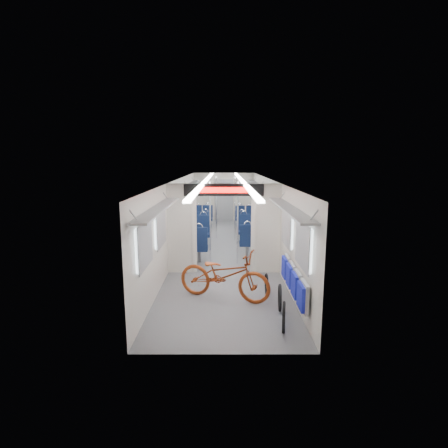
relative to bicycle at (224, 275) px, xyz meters
name	(u,v)px	position (x,y,z in m)	size (l,w,h in m)	color
carriage	(224,206)	(0.00, 3.58, 0.98)	(12.00, 12.02, 2.31)	#515456
bicycle	(224,275)	(0.00, 0.00, 0.00)	(0.70, 2.00, 1.05)	#903815
flip_bench	(293,280)	(1.35, -0.49, 0.05)	(0.12, 2.11, 0.52)	gray
bike_hoop_a	(284,318)	(1.01, -1.45, -0.28)	(0.54, 0.54, 0.05)	black
bike_hoop_b	(280,299)	(1.08, -0.60, -0.28)	(0.54, 0.54, 0.05)	black
bike_hoop_c	(266,285)	(0.92, 0.25, -0.32)	(0.47, 0.47, 0.05)	black
seat_bay_near_left	(194,236)	(-0.94, 3.65, 0.05)	(0.96, 2.30, 1.17)	#0D1939
seat_bay_near_right	(253,233)	(0.93, 4.18, 0.03)	(0.93, 2.16, 1.13)	#0D1939
seat_bay_far_left	(201,219)	(-0.94, 6.97, 0.01)	(0.91, 2.05, 1.09)	#0D1939
seat_bay_far_right	(247,219)	(0.93, 7.09, 0.00)	(0.88, 1.94, 1.06)	#0D1939
stanchion_near_left	(210,223)	(-0.38, 2.64, 0.62)	(0.04, 0.04, 2.30)	silver
stanchion_near_right	(238,224)	(0.38, 2.57, 0.62)	(0.04, 0.04, 2.30)	silver
stanchion_far_left	(216,208)	(-0.28, 5.82, 0.62)	(0.04, 0.04, 2.30)	silver
stanchion_far_right	(235,209)	(0.39, 5.54, 0.62)	(0.04, 0.04, 2.30)	silver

